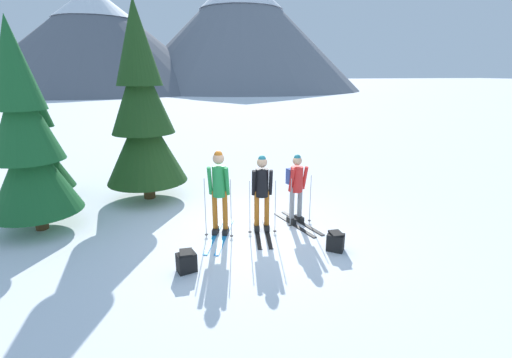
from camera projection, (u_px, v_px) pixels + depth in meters
name	position (u px, v px, depth m)	size (l,w,h in m)	color
ground_plane	(252.00, 231.00, 7.92)	(400.00, 400.00, 0.00)	white
skier_in_green	(219.00, 188.00, 7.48)	(0.87, 1.74, 1.84)	#1E84D1
skier_in_black	(262.00, 191.00, 7.66)	(0.60, 1.63, 1.70)	black
skier_in_red	(296.00, 185.00, 8.12)	(0.73, 1.59, 1.62)	black
pine_tree_near	(41.00, 144.00, 9.54)	(1.39, 1.39, 3.36)	#51381E
pine_tree_mid	(142.00, 113.00, 9.36)	(2.13, 2.13, 5.14)	#51381E
pine_tree_far	(26.00, 139.00, 7.45)	(1.84, 1.84, 4.44)	#51381E
backpack_on_snow_front	(335.00, 242.00, 7.01)	(0.40, 0.38, 0.38)	black
backpack_on_snow_beside	(186.00, 262.00, 6.26)	(0.37, 0.32, 0.38)	black
mountain_ridge_distant	(188.00, 33.00, 67.81)	(71.80, 47.80, 22.53)	slate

